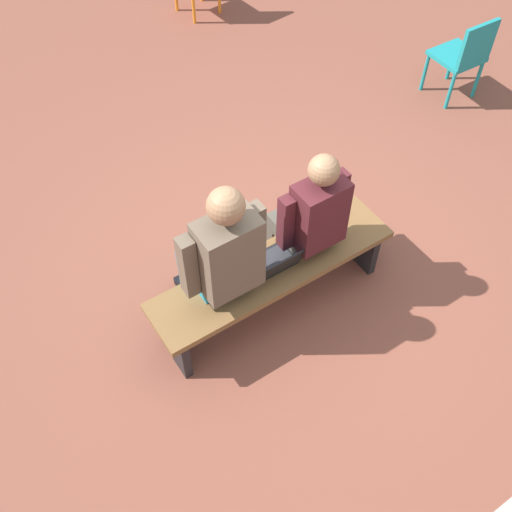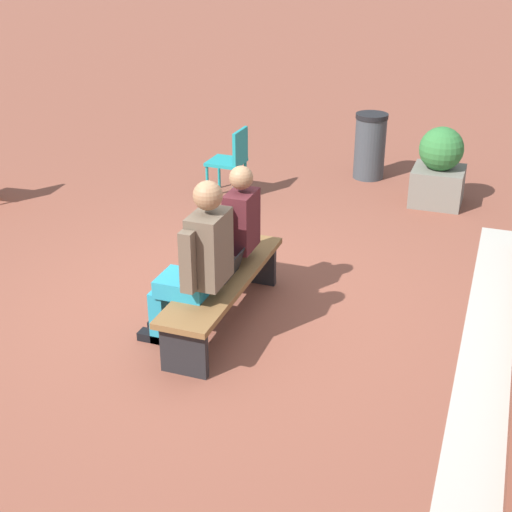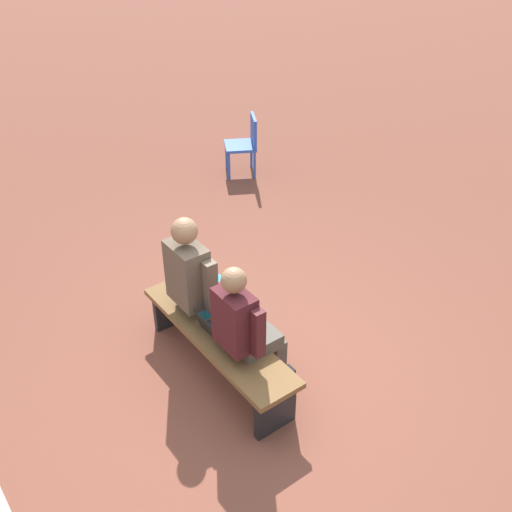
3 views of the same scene
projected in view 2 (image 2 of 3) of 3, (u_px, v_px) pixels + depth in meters
The scene contains 9 objects.
ground_plane at pixel (218, 310), 6.28m from camera, with size 60.00×60.00×0.00m, color brown.
concrete_strip at pixel (484, 371), 5.43m from camera, with size 5.80×0.40×0.01m, color #A8A399.
bench at pixel (224, 286), 5.93m from camera, with size 1.80×0.44×0.45m.
person_student at pixel (230, 232), 6.08m from camera, with size 0.52×0.65×1.30m.
person_adult at pixel (197, 261), 5.48m from camera, with size 0.58×0.73×1.40m.
laptop at pixel (225, 270), 5.87m from camera, with size 0.32×0.29×0.21m.
plastic_chair_foreground at pixel (232, 158), 8.71m from camera, with size 0.43×0.43×0.84m.
planter at pixel (439, 169), 8.47m from camera, with size 0.60×0.60×0.94m.
litter_bin at pixel (370, 146), 9.33m from camera, with size 0.42×0.42×0.86m.
Camera 2 is at (5.04, 2.17, 3.12)m, focal length 50.00 mm.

